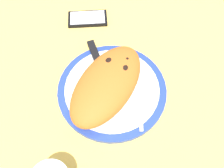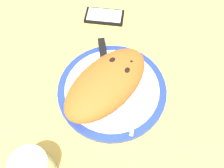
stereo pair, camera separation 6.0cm
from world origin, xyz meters
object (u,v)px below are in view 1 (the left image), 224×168
plate (112,89)px  fork (140,93)px  smartphone (88,19)px  knife (99,64)px  calzone (107,84)px

plate → fork: 7.42cm
fork → smartphone: size_ratio=1.22×
plate → knife: knife is taller
calzone → plate: bearing=-47.8°
plate → knife: size_ratio=1.39×
knife → fork: bearing=-116.0°
knife → plate: bearing=-139.5°
calzone → knife: size_ratio=1.38×
fork → knife: (6.15, 12.63, 0.29)cm
knife → smartphone: knife is taller
knife → smartphone: size_ratio=1.50×
plate → fork: fork is taller
fork → knife: size_ratio=0.81×
calzone → smartphone: 27.77cm
fork → knife: bearing=64.0°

